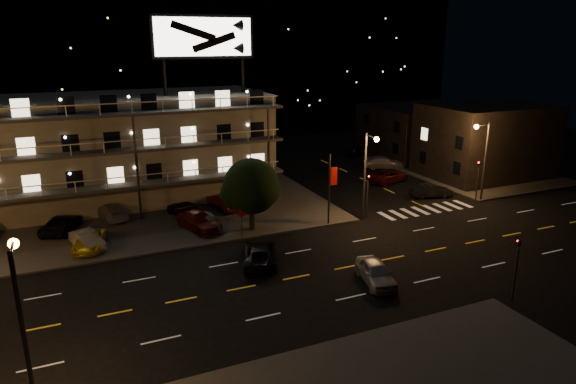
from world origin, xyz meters
name	(u,v)px	position (x,y,z in m)	size (l,w,h in m)	color
ground	(322,272)	(0.00, 0.00, 0.00)	(140.00, 140.00, 0.00)	black
curb_nw	(92,213)	(-14.00, 20.00, 0.07)	(44.00, 24.00, 0.15)	#3D3C3A
curb_ne	(459,168)	(30.00, 20.00, 0.07)	(16.00, 24.00, 0.15)	#3D3C3A
motel	(126,147)	(-9.94, 23.88, 5.34)	(28.00, 13.80, 18.10)	gray
side_bldg_front	(485,141)	(29.99, 16.00, 4.25)	(14.06, 10.00, 8.50)	black
side_bldg_back	(421,131)	(29.99, 28.00, 3.50)	(14.06, 12.00, 7.00)	black
hill_backdrop	(114,64)	(-5.94, 68.78, 11.55)	(120.00, 25.00, 24.00)	black
streetlight_nc	(367,168)	(8.50, 7.94, 4.96)	(0.44, 1.92, 8.00)	#2D2D30
streetlight_ne	(483,153)	(22.14, 8.30, 4.96)	(1.92, 0.44, 8.00)	#2D2D30
streetlight_s	(22,317)	(-18.00, -7.94, 4.96)	(0.44, 1.92, 8.00)	#2D2D30
signal_nw	(367,191)	(9.00, 8.50, 2.57)	(0.20, 0.27, 4.60)	#2D2D30
signal_sw	(517,263)	(9.00, -8.50, 2.57)	(0.20, 0.27, 4.60)	#2D2D30
signal_ne	(478,176)	(22.00, 8.50, 2.57)	(0.27, 0.20, 4.60)	#2D2D30
banner_north	(330,187)	(5.09, 8.40, 3.43)	(0.83, 0.16, 6.40)	#2D2D30
stop_sign	(242,218)	(-3.00, 8.57, 1.71)	(0.91, 0.11, 2.61)	#2D2D30
tree	(251,188)	(-1.76, 9.69, 3.84)	(4.93, 4.75, 6.21)	black
lot_car_1	(88,240)	(-14.84, 10.99, 0.81)	(1.40, 4.01, 1.32)	#9C9DA2
lot_car_2	(90,241)	(-14.71, 10.82, 0.77)	(2.05, 4.45, 1.24)	yellow
lot_car_3	(199,221)	(-5.87, 11.50, 0.89)	(2.08, 5.11, 1.48)	#55100C
lot_car_4	(208,222)	(-5.19, 11.22, 0.84)	(1.62, 4.03, 1.37)	#9C9DA2
lot_car_6	(61,224)	(-16.67, 15.73, 0.83)	(2.24, 4.86, 1.35)	black
lot_car_7	(111,211)	(-12.51, 17.41, 0.86)	(1.98, 4.87, 1.41)	#9C9DA2
lot_car_8	(185,209)	(-6.23, 15.38, 0.87)	(1.69, 4.21, 1.43)	black
lot_car_9	(224,201)	(-2.27, 15.94, 0.90)	(1.58, 4.54, 1.49)	#55100C
side_car_0	(431,191)	(18.61, 11.35, 0.70)	(1.48, 4.25, 1.40)	black
side_car_1	(389,176)	(18.03, 18.09, 0.72)	(2.38, 5.17, 1.44)	#55100C
side_car_2	(384,162)	(21.23, 23.86, 0.75)	(2.10, 5.17, 1.50)	#9C9DA2
side_car_3	(358,152)	(21.92, 31.18, 0.65)	(1.52, 3.79, 1.29)	black
road_car_east	(376,272)	(2.54, -2.90, 0.75)	(1.78, 4.42, 1.51)	#9C9DA2
road_car_west	(260,254)	(-3.44, 3.28, 0.72)	(2.37, 5.15, 1.43)	black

